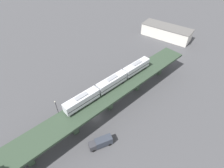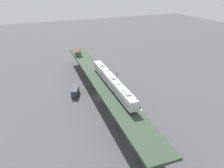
# 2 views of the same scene
# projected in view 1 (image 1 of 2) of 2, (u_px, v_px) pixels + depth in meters

# --- Properties ---
(ground_plane) EXTENTS (400.00, 400.00, 0.00)m
(ground_plane) POSITION_uv_depth(u_px,v_px,m) (96.00, 118.00, 61.69)
(ground_plane) COLOR #424244
(elevated_viaduct) EXTENTS (16.41, 92.38, 8.11)m
(elevated_viaduct) POSITION_uv_depth(u_px,v_px,m) (94.00, 105.00, 56.91)
(elevated_viaduct) COLOR #2C3D2C
(elevated_viaduct) RESTS_ON ground
(subway_train) EXTENTS (6.06, 37.30, 4.45)m
(subway_train) POSITION_uv_depth(u_px,v_px,m) (112.00, 82.00, 59.78)
(subway_train) COLOR silver
(subway_train) RESTS_ON elevated_viaduct
(street_car_white) EXTENTS (2.06, 4.46, 1.89)m
(street_car_white) POSITION_uv_depth(u_px,v_px,m) (108.00, 85.00, 72.99)
(street_car_white) COLOR silver
(street_car_white) RESTS_ON ground
(street_car_red) EXTENTS (2.51, 4.64, 1.89)m
(street_car_red) POSITION_uv_depth(u_px,v_px,m) (36.00, 140.00, 54.21)
(street_car_red) COLOR #AD1E1E
(street_car_red) RESTS_ON ground
(delivery_truck) EXTENTS (5.04, 7.48, 3.20)m
(delivery_truck) POSITION_uv_depth(u_px,v_px,m) (101.00, 142.00, 52.77)
(delivery_truck) COLOR #333338
(delivery_truck) RESTS_ON ground
(street_lamp) EXTENTS (0.44, 0.44, 6.94)m
(street_lamp) POSITION_uv_depth(u_px,v_px,m) (57.00, 107.00, 60.05)
(street_lamp) COLOR black
(street_lamp) RESTS_ON ground
(warehouse_building) EXTENTS (29.55, 13.46, 6.80)m
(warehouse_building) POSITION_uv_depth(u_px,v_px,m) (166.00, 32.00, 103.48)
(warehouse_building) COLOR beige
(warehouse_building) RESTS_ON ground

